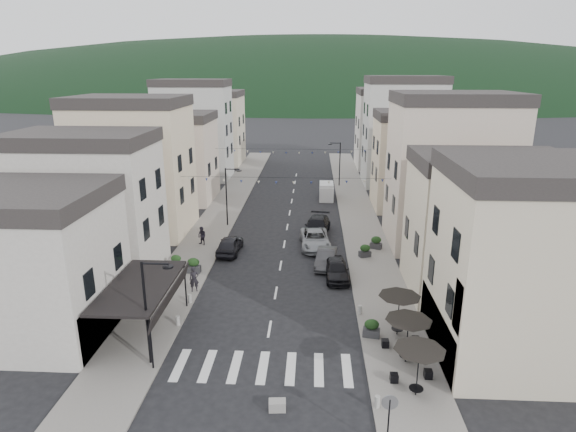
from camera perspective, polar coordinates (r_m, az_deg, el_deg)
name	(u,v)px	position (r m, az deg, el deg)	size (l,w,h in m)	color
ground	(259,391)	(25.46, -3.49, -20.04)	(700.00, 700.00, 0.00)	black
sidewalk_left	(225,209)	(55.27, -7.53, 0.85)	(4.00, 76.00, 0.12)	slate
sidewalk_right	(357,211)	(54.58, 8.14, 0.61)	(4.00, 76.00, 0.12)	slate
hill_backdrop	(310,94)	(320.54, 2.67, 14.29)	(640.00, 360.00, 70.00)	black
boutique_building	(5,270)	(32.97, -30.53, -5.57)	(12.00, 8.00, 8.00)	#B7B0A8
bistro_building	(537,273)	(28.88, 27.44, -5.96)	(10.00, 8.00, 10.00)	beige
boutique_awning	(144,287)	(29.64, -16.69, -8.09)	(3.77, 7.50, 3.28)	black
buildings_row_left	(174,147)	(61.07, -13.32, 7.91)	(10.20, 54.16, 14.00)	#B7B0A8
buildings_row_right	(416,149)	(58.70, 14.91, 7.64)	(10.20, 54.16, 14.50)	beige
cafe_terrace	(408,325)	(26.88, 14.07, -12.40)	(2.50, 8.10, 2.53)	black
streetlamp_left_near	(150,303)	(26.39, -15.99, -9.85)	(1.70, 0.56, 6.00)	black
streetlamp_left_far	(229,191)	(48.34, -7.01, 2.98)	(1.70, 0.56, 6.00)	black
streetlamp_right_far	(338,159)	(65.29, 5.92, 6.68)	(1.70, 0.56, 6.00)	black
traffic_sign	(389,411)	(21.64, 11.91, -21.69)	(0.70, 0.07, 2.70)	black
bollards	(269,327)	(29.79, -2.30, -13.03)	(11.66, 10.26, 0.60)	gray
bunting_near	(285,181)	(43.34, -0.38, 4.13)	(19.00, 0.28, 0.62)	black
bunting_far	(293,152)	(59.02, 0.55, 7.60)	(19.00, 0.28, 0.62)	black
parked_car_a	(337,269)	(37.00, 5.78, -6.29)	(1.75, 4.35, 1.48)	black
parked_car_b	(326,258)	(39.13, 4.53, -5.00)	(1.47, 4.20, 1.38)	#313133
parked_car_c	(315,239)	(43.09, 3.23, -2.76)	(2.52, 5.47, 1.52)	gray
parked_car_d	(317,227)	(46.39, 3.45, -1.25)	(2.24, 5.52, 1.60)	black
parked_car_e	(230,245)	(42.06, -6.92, -3.37)	(1.79, 4.45, 1.52)	black
delivery_van	(326,191)	(59.38, 4.57, 3.02)	(1.75, 4.31, 2.05)	silver
pedestrian_a	(194,279)	(35.07, -11.07, -7.36)	(0.67, 0.44, 1.84)	black
pedestrian_b	(202,236)	(43.95, -10.16, -2.33)	(0.82, 0.64, 1.68)	#24202B
concrete_block_a	(277,405)	(24.21, -1.28, -21.52)	(0.80, 0.50, 0.50)	gray
planter_la	(176,261)	(39.59, -13.12, -5.25)	(1.06, 0.85, 1.04)	#2C2B2E
planter_lb	(194,265)	(38.30, -11.13, -5.77)	(1.08, 0.61, 1.19)	#2E2E30
planter_ra	(372,328)	(29.61, 9.87, -12.96)	(1.08, 0.73, 1.11)	#313134
planter_rb	(365,251)	(41.17, 9.11, -4.09)	(1.09, 0.84, 1.09)	#2C2C2F
planter_rc	(376,243)	(43.16, 10.39, -3.12)	(1.14, 0.90, 1.13)	#302F32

